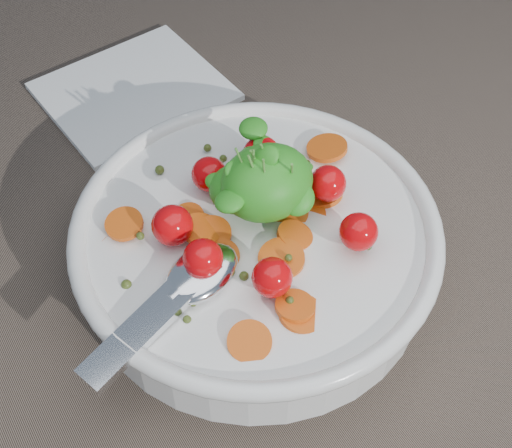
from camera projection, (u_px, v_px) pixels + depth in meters
ground at (221, 273)px, 0.54m from camera, size 6.00×6.00×0.00m
bowl at (256, 243)px, 0.51m from camera, size 0.28×0.26×0.12m
napkin at (134, 92)px, 0.67m from camera, size 0.17×0.15×0.01m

